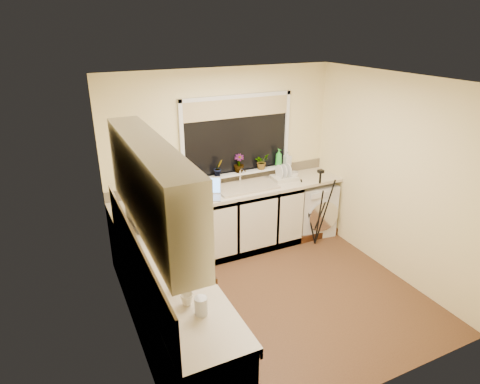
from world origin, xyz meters
name	(u,v)px	position (x,y,z in m)	size (l,w,h in m)	color
floor	(275,296)	(0.00, 0.00, 0.00)	(3.20, 3.20, 0.00)	brown
ceiling	(284,81)	(0.00, 0.00, 2.45)	(3.20, 3.20, 0.00)	white
wall_back	(223,160)	(0.00, 1.50, 1.23)	(3.20, 3.20, 0.00)	#FFECAA
wall_front	(381,273)	(0.00, -1.50, 1.23)	(3.20, 3.20, 0.00)	#FFECAA
wall_left	(126,231)	(-1.60, 0.00, 1.23)	(3.00, 3.00, 0.00)	#FFECAA
wall_right	(393,177)	(1.60, 0.00, 1.23)	(3.00, 3.00, 0.00)	#FFECAA
base_cabinet_back	(211,226)	(-0.33, 1.20, 0.43)	(2.55, 0.60, 0.86)	silver
base_cabinet_left	(174,313)	(-1.30, -0.30, 0.43)	(0.54, 2.40, 0.86)	silver
worktop_back	(232,191)	(0.00, 1.20, 0.88)	(3.20, 0.60, 0.04)	beige
worktop_left	(170,272)	(-1.30, -0.30, 0.88)	(0.60, 2.40, 0.04)	beige
upper_cabinet	(151,186)	(-1.44, -0.45, 1.80)	(0.28, 1.90, 0.70)	silver
splashback_left	(136,256)	(-1.59, -0.30, 1.12)	(0.02, 2.40, 0.45)	beige
splashback_back	(224,178)	(0.00, 1.49, 0.97)	(3.20, 0.02, 0.14)	beige
window_glass	(237,136)	(0.20, 1.49, 1.55)	(1.50, 0.02, 1.00)	black
window_blind	(237,108)	(0.20, 1.46, 1.92)	(1.50, 0.02, 0.25)	tan
windowsill	(239,173)	(0.20, 1.43, 1.04)	(1.60, 0.14, 0.03)	white
sink	(246,187)	(0.20, 1.20, 0.91)	(0.82, 0.46, 0.03)	tan
faucet	(240,175)	(0.20, 1.38, 1.02)	(0.03, 0.03, 0.24)	silver
washing_machine	(312,208)	(1.30, 1.17, 0.39)	(0.56, 0.54, 0.79)	silver
laptop	(208,192)	(-0.37, 1.13, 0.96)	(0.42, 0.41, 0.23)	#A5A5AD
kettle	(162,226)	(-1.18, 0.38, 1.01)	(0.16, 0.16, 0.21)	white
dish_rack	(284,178)	(0.83, 1.24, 0.93)	(0.35, 0.26, 0.05)	beige
tripod	(318,208)	(1.14, 0.83, 0.56)	(0.55, 0.55, 1.13)	black
glass_jug	(201,306)	(-1.26, -0.98, 0.97)	(0.10, 0.10, 0.15)	silver
steel_jar	(177,283)	(-1.32, -0.59, 0.96)	(0.08, 0.08, 0.11)	white
microwave	(146,211)	(-1.25, 0.74, 1.04)	(0.52, 0.35, 0.29)	silver
plant_b	(218,168)	(-0.12, 1.39, 1.17)	(0.13, 0.10, 0.23)	#999999
plant_c	(239,163)	(0.20, 1.42, 1.18)	(0.14, 0.14, 0.25)	#999999
plant_d	(262,162)	(0.55, 1.40, 1.16)	(0.20, 0.17, 0.22)	#999999
soap_bottle_green	(279,157)	(0.84, 1.43, 1.17)	(0.10, 0.10, 0.25)	green
soap_bottle_clear	(287,158)	(0.97, 1.40, 1.15)	(0.09, 0.09, 0.20)	#999999
cup_back	(294,176)	(0.95, 1.19, 0.95)	(0.14, 0.14, 0.11)	beige
cup_left	(187,299)	(-1.32, -0.82, 0.95)	(0.11, 0.11, 0.10)	beige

